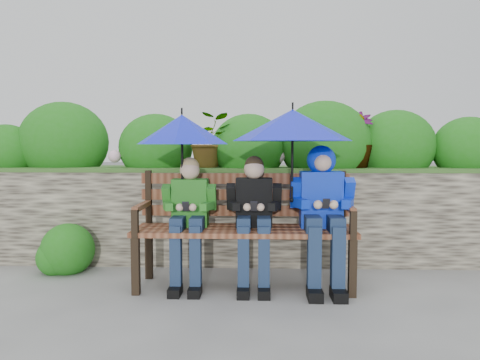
{
  "coord_description": "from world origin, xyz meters",
  "views": [
    {
      "loc": [
        0.15,
        -4.2,
        1.28
      ],
      "look_at": [
        0.0,
        0.1,
        0.95
      ],
      "focal_mm": 35.0,
      "sensor_mm": 36.0,
      "label": 1
    }
  ],
  "objects_px": {
    "boy_middle": "(254,213)",
    "umbrella_left": "(182,130)",
    "umbrella_right": "(293,125)",
    "boy_right": "(322,203)",
    "park_bench": "(244,221)",
    "boy_left": "(189,213)"
  },
  "relations": [
    {
      "from": "park_bench",
      "to": "umbrella_right",
      "type": "relative_size",
      "value": 1.88
    },
    {
      "from": "boy_right",
      "to": "umbrella_right",
      "type": "xyz_separation_m",
      "value": [
        -0.27,
        -0.03,
        0.68
      ]
    },
    {
      "from": "boy_right",
      "to": "umbrella_right",
      "type": "bearing_deg",
      "value": -173.54
    },
    {
      "from": "park_bench",
      "to": "umbrella_right",
      "type": "bearing_deg",
      "value": -15.98
    },
    {
      "from": "umbrella_left",
      "to": "umbrella_right",
      "type": "height_order",
      "value": "umbrella_right"
    },
    {
      "from": "park_bench",
      "to": "boy_right",
      "type": "relative_size",
      "value": 1.54
    },
    {
      "from": "park_bench",
      "to": "boy_left",
      "type": "distance_m",
      "value": 0.51
    },
    {
      "from": "park_bench",
      "to": "boy_right",
      "type": "height_order",
      "value": "boy_right"
    },
    {
      "from": "boy_middle",
      "to": "umbrella_right",
      "type": "distance_m",
      "value": 0.84
    },
    {
      "from": "umbrella_right",
      "to": "umbrella_left",
      "type": "bearing_deg",
      "value": 176.2
    },
    {
      "from": "boy_left",
      "to": "boy_middle",
      "type": "relative_size",
      "value": 0.99
    },
    {
      "from": "park_bench",
      "to": "umbrella_left",
      "type": "bearing_deg",
      "value": -174.24
    },
    {
      "from": "boy_left",
      "to": "boy_right",
      "type": "height_order",
      "value": "boy_right"
    },
    {
      "from": "boy_middle",
      "to": "umbrella_left",
      "type": "distance_m",
      "value": 0.98
    },
    {
      "from": "park_bench",
      "to": "boy_right",
      "type": "bearing_deg",
      "value": -7.39
    },
    {
      "from": "boy_right",
      "to": "umbrella_left",
      "type": "relative_size",
      "value": 1.49
    },
    {
      "from": "boy_middle",
      "to": "umbrella_right",
      "type": "bearing_deg",
      "value": -4.56
    },
    {
      "from": "park_bench",
      "to": "boy_left",
      "type": "xyz_separation_m",
      "value": [
        -0.49,
        -0.09,
        0.08
      ]
    },
    {
      "from": "boy_right",
      "to": "umbrella_left",
      "type": "bearing_deg",
      "value": 178.44
    },
    {
      "from": "boy_middle",
      "to": "umbrella_left",
      "type": "xyz_separation_m",
      "value": [
        -0.64,
        0.04,
        0.74
      ]
    },
    {
      "from": "boy_left",
      "to": "umbrella_right",
      "type": "xyz_separation_m",
      "value": [
        0.91,
        -0.03,
        0.78
      ]
    },
    {
      "from": "boy_middle",
      "to": "umbrella_left",
      "type": "height_order",
      "value": "umbrella_left"
    }
  ]
}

